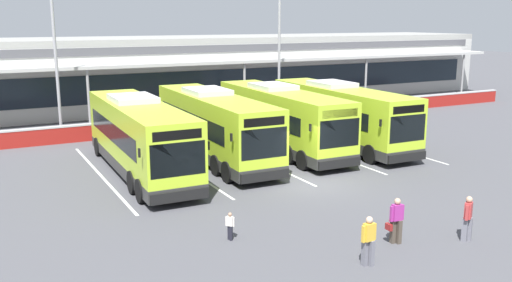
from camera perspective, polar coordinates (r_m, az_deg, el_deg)
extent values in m
plane|color=#4C4C51|center=(26.17, 5.62, -4.39)|extent=(200.00, 200.00, 0.00)
cube|color=#B7B7B2|center=(50.08, -11.60, 6.66)|extent=(70.00, 10.00, 5.50)
cube|color=#19232D|center=(45.35, -9.78, 5.59)|extent=(66.00, 0.08, 2.20)
cube|color=#4C4C51|center=(45.10, -9.91, 9.19)|extent=(68.00, 0.08, 0.60)
cube|color=beige|center=(43.77, -9.26, 7.87)|extent=(67.00, 3.00, 0.24)
cube|color=gray|center=(49.88, -11.75, 10.09)|extent=(70.00, 10.00, 0.50)
cylinder|color=#999999|center=(41.26, -16.82, 4.30)|extent=(0.20, 0.20, 4.20)
cylinder|color=#999999|center=(45.24, -1.19, 5.50)|extent=(0.20, 0.20, 4.20)
cylinder|color=#999999|center=(51.94, 11.21, 6.16)|extent=(0.20, 0.20, 4.20)
cylinder|color=#999999|center=(60.47, 20.48, 6.46)|extent=(0.20, 0.20, 4.20)
cube|color=maroon|center=(38.64, -6.23, 1.84)|extent=(60.00, 0.36, 1.00)
cube|color=#B2B2B2|center=(38.55, -6.25, 2.64)|extent=(60.00, 0.40, 0.10)
cube|color=#B7DB2D|center=(28.00, -11.89, 0.54)|extent=(2.84, 12.06, 3.19)
cube|color=#333333|center=(28.30, -11.77, -2.06)|extent=(2.86, 12.08, 0.56)
cube|color=black|center=(28.34, -12.12, 1.17)|extent=(2.81, 9.66, 0.96)
cube|color=black|center=(22.39, -8.04, -1.89)|extent=(2.31, 0.16, 1.40)
cube|color=black|center=(22.16, -8.11, 0.61)|extent=(2.05, 0.13, 0.40)
cube|color=silver|center=(28.67, -12.55, 4.30)|extent=(2.12, 2.85, 0.28)
cube|color=black|center=(22.71, -7.84, -5.62)|extent=(2.45, 0.22, 0.44)
cube|color=black|center=(23.11, -4.92, -0.47)|extent=(0.08, 0.12, 0.36)
cube|color=black|center=(22.25, -11.91, -1.20)|extent=(0.08, 0.12, 0.36)
cylinder|color=black|center=(32.94, -11.80, -0.16)|extent=(0.35, 1.05, 1.04)
cylinder|color=black|center=(32.45, -15.88, -0.56)|extent=(0.35, 1.05, 1.04)
cylinder|color=black|center=(25.68, -7.35, -3.55)|extent=(0.35, 1.05, 1.04)
cylinder|color=black|center=(25.04, -12.54, -4.16)|extent=(0.35, 1.05, 1.04)
cylinder|color=black|center=(24.41, -6.27, -4.37)|extent=(0.35, 1.05, 1.04)
cylinder|color=black|center=(23.74, -11.71, -5.04)|extent=(0.35, 1.05, 1.04)
cube|color=#B7DB2D|center=(30.36, -4.30, 1.69)|extent=(2.84, 12.06, 3.19)
cube|color=#333333|center=(30.63, -4.26, -0.73)|extent=(2.86, 12.08, 0.56)
cube|color=black|center=(30.68, -4.59, 2.26)|extent=(2.81, 9.66, 0.96)
cube|color=black|center=(25.02, 0.83, -0.25)|extent=(2.31, 0.16, 1.40)
cube|color=black|center=(24.82, 0.84, 2.00)|extent=(2.05, 0.13, 0.40)
cube|color=silver|center=(31.01, -5.05, 5.14)|extent=(2.12, 2.85, 0.28)
cube|color=black|center=(25.30, 0.93, -3.62)|extent=(2.45, 0.22, 0.44)
cube|color=black|center=(25.93, 3.34, 0.97)|extent=(0.08, 0.12, 0.36)
cube|color=black|center=(24.65, -2.55, 0.37)|extent=(0.08, 0.12, 0.36)
cylinder|color=black|center=(35.26, -5.28, 0.87)|extent=(0.35, 1.05, 1.04)
cylinder|color=black|center=(34.49, -8.99, 0.51)|extent=(0.35, 1.05, 1.04)
cylinder|color=black|center=(28.29, 0.43, -1.95)|extent=(0.35, 1.05, 1.04)
cylinder|color=black|center=(27.33, -4.05, -2.49)|extent=(0.35, 1.05, 1.04)
cylinder|color=black|center=(27.09, 1.76, -2.61)|extent=(0.35, 1.05, 1.04)
cylinder|color=black|center=(26.09, -2.88, -3.21)|extent=(0.35, 1.05, 1.04)
cube|color=#B7DB2D|center=(32.53, 2.56, 2.43)|extent=(2.84, 12.06, 3.19)
cube|color=#333333|center=(32.78, 2.54, 0.16)|extent=(2.86, 12.08, 0.56)
cube|color=black|center=(32.83, 2.23, 2.95)|extent=(2.81, 9.66, 0.96)
cube|color=black|center=(27.53, 8.55, 0.78)|extent=(2.31, 0.16, 1.40)
cube|color=black|center=(27.35, 8.62, 2.83)|extent=(2.05, 0.13, 0.40)
cube|color=silver|center=(33.15, 1.75, 5.65)|extent=(2.12, 2.85, 0.28)
cube|color=black|center=(27.78, 8.58, -2.29)|extent=(2.45, 0.22, 0.44)
cube|color=black|center=(28.59, 10.57, 1.85)|extent=(0.08, 0.12, 0.36)
cube|color=black|center=(26.96, 5.60, 1.37)|extent=(0.08, 0.12, 0.36)
cylinder|color=black|center=(37.33, 0.74, 1.57)|extent=(0.35, 1.05, 1.04)
cylinder|color=black|center=(36.32, -2.62, 1.25)|extent=(0.35, 1.05, 1.04)
cylinder|color=black|center=(30.74, 7.37, -0.89)|extent=(0.35, 1.05, 1.04)
cylinder|color=black|center=(29.51, 3.50, -1.37)|extent=(0.35, 1.05, 1.04)
cylinder|color=black|center=(29.62, 8.87, -1.45)|extent=(0.35, 1.05, 1.04)
cylinder|color=black|center=(28.34, 4.90, -1.97)|extent=(0.35, 1.05, 1.04)
cube|color=#B7DB2D|center=(34.12, 8.66, 2.77)|extent=(2.84, 12.06, 3.19)
cube|color=#333333|center=(34.36, 8.59, 0.61)|extent=(2.86, 12.08, 0.56)
cube|color=black|center=(34.41, 8.30, 3.27)|extent=(2.81, 9.66, 0.96)
cube|color=black|center=(29.50, 15.28, 1.25)|extent=(2.31, 0.16, 1.40)
cube|color=black|center=(29.33, 15.40, 3.16)|extent=(2.05, 0.13, 0.40)
cube|color=silver|center=(34.70, 7.81, 5.84)|extent=(2.12, 2.85, 0.28)
cube|color=black|center=(29.74, 15.25, -1.62)|extent=(2.45, 0.22, 0.44)
cube|color=black|center=(30.67, 16.93, 2.23)|extent=(0.08, 0.12, 0.36)
cube|color=black|center=(28.77, 12.68, 1.82)|extent=(0.08, 0.12, 0.36)
cylinder|color=black|center=(38.78, 6.17, 1.91)|extent=(0.35, 1.05, 1.04)
cylinder|color=black|center=(37.57, 3.09, 1.62)|extent=(0.35, 1.05, 1.04)
cylinder|color=black|center=(32.61, 13.52, -0.37)|extent=(0.35, 1.05, 1.04)
cylinder|color=black|center=(31.16, 10.13, -0.80)|extent=(0.35, 1.05, 1.04)
cylinder|color=black|center=(31.58, 15.13, -0.87)|extent=(0.35, 1.05, 1.04)
cylinder|color=black|center=(30.08, 11.71, -1.34)|extent=(0.35, 1.05, 1.04)
cube|color=silver|center=(28.44, -15.67, -3.42)|extent=(0.14, 13.00, 0.01)
cube|color=silver|center=(29.54, -7.70, -2.48)|extent=(0.14, 13.00, 0.01)
cube|color=silver|center=(31.17, -0.43, -1.58)|extent=(0.14, 13.00, 0.01)
cube|color=silver|center=(33.25, 6.01, -0.76)|extent=(0.14, 13.00, 0.01)
cube|color=silver|center=(35.70, 11.64, -0.03)|extent=(0.14, 13.00, 0.01)
cube|color=#4C4238|center=(19.81, 13.89, -9.01)|extent=(0.15, 0.19, 0.84)
cube|color=#4C4238|center=(19.82, 14.47, -9.03)|extent=(0.15, 0.19, 0.84)
cube|color=#A32D89|center=(19.57, 14.29, -7.11)|extent=(0.35, 0.24, 0.56)
cube|color=#A32D89|center=(19.45, 13.77, -7.29)|extent=(0.10, 0.11, 0.54)
cube|color=#A32D89|center=(19.71, 14.79, -7.09)|extent=(0.10, 0.11, 0.54)
sphere|color=tan|center=(19.45, 14.35, -6.03)|extent=(0.22, 0.22, 0.22)
cube|color=maroon|center=(19.59, 13.50, -8.58)|extent=(0.14, 0.29, 0.22)
cylinder|color=maroon|center=(19.52, 13.52, -8.09)|extent=(0.02, 0.02, 0.16)
cube|color=slate|center=(20.68, 20.64, -8.54)|extent=(0.21, 0.23, 0.84)
cube|color=slate|center=(20.81, 21.05, -8.44)|extent=(0.21, 0.23, 0.84)
cube|color=#B23838|center=(20.52, 21.00, -6.66)|extent=(0.40, 0.36, 0.56)
cube|color=#B23838|center=(20.32, 20.88, -6.92)|extent=(0.13, 0.13, 0.54)
cube|color=#B23838|center=(20.73, 21.10, -6.55)|extent=(0.13, 0.13, 0.54)
sphere|color=tan|center=(20.40, 21.08, -5.62)|extent=(0.22, 0.22, 0.22)
cube|color=black|center=(19.63, -2.77, -9.35)|extent=(0.14, 0.14, 0.52)
cube|color=black|center=(19.53, -2.57, -9.46)|extent=(0.14, 0.14, 0.52)
cube|color=silver|center=(19.42, -2.68, -8.22)|extent=(0.25, 0.25, 0.35)
cube|color=silver|center=(19.47, -3.07, -8.22)|extent=(0.08, 0.08, 0.33)
cube|color=silver|center=(19.38, -2.30, -8.31)|extent=(0.08, 0.08, 0.33)
sphere|color=tan|center=(19.34, -2.69, -7.55)|extent=(0.14, 0.14, 0.14)
cube|color=slate|center=(17.92, 11.11, -11.22)|extent=(0.15, 0.19, 0.84)
cube|color=slate|center=(17.94, 11.76, -11.22)|extent=(0.15, 0.19, 0.84)
cube|color=gold|center=(17.66, 11.53, -9.14)|extent=(0.35, 0.24, 0.56)
cube|color=gold|center=(17.53, 10.99, -9.38)|extent=(0.10, 0.11, 0.54)
cube|color=gold|center=(17.81, 12.05, -9.07)|extent=(0.10, 0.11, 0.54)
sphere|color=#DBB293|center=(17.52, 11.58, -7.95)|extent=(0.22, 0.22, 0.22)
cylinder|color=#9E9EA3|center=(38.13, -19.93, 8.61)|extent=(0.20, 0.20, 11.00)
cylinder|color=#9E9EA3|center=(43.32, 2.41, 9.70)|extent=(0.20, 0.20, 11.00)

